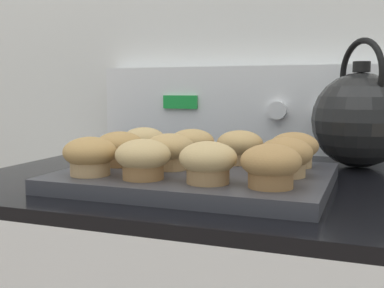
# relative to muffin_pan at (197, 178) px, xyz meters

# --- Properties ---
(wall_back) EXTENTS (8.00, 0.05, 2.40)m
(wall_back) POSITION_rel_muffin_pan_xyz_m (-0.02, 0.47, 0.28)
(wall_back) COLOR silver
(wall_back) RESTS_ON ground_plane
(control_panel) EXTENTS (0.75, 0.07, 0.20)m
(control_panel) POSITION_rel_muffin_pan_xyz_m (-0.02, 0.42, 0.09)
(control_panel) COLOR white
(control_panel) RESTS_ON stove_range
(muffin_pan) EXTENTS (0.40, 0.31, 0.02)m
(muffin_pan) POSITION_rel_muffin_pan_xyz_m (0.00, 0.00, 0.00)
(muffin_pan) COLOR #38383D
(muffin_pan) RESTS_ON stove_range
(muffin_r0_c0) EXTENTS (0.08, 0.08, 0.06)m
(muffin_r0_c0) POSITION_rel_muffin_pan_xyz_m (-0.13, -0.09, 0.04)
(muffin_r0_c0) COLOR tan
(muffin_r0_c0) RESTS_ON muffin_pan
(muffin_r0_c1) EXTENTS (0.08, 0.08, 0.06)m
(muffin_r0_c1) POSITION_rel_muffin_pan_xyz_m (-0.05, -0.09, 0.04)
(muffin_r0_c1) COLOR olive
(muffin_r0_c1) RESTS_ON muffin_pan
(muffin_r0_c2) EXTENTS (0.08, 0.08, 0.06)m
(muffin_r0_c2) POSITION_rel_muffin_pan_xyz_m (0.05, -0.09, 0.04)
(muffin_r0_c2) COLOR #A37A4C
(muffin_r0_c2) RESTS_ON muffin_pan
(muffin_r0_c3) EXTENTS (0.08, 0.08, 0.06)m
(muffin_r0_c3) POSITION_rel_muffin_pan_xyz_m (0.13, -0.09, 0.04)
(muffin_r0_c3) COLOR olive
(muffin_r0_c3) RESTS_ON muffin_pan
(muffin_r1_c0) EXTENTS (0.08, 0.08, 0.06)m
(muffin_r1_c0) POSITION_rel_muffin_pan_xyz_m (-0.14, 0.00, 0.04)
(muffin_r1_c0) COLOR olive
(muffin_r1_c0) RESTS_ON muffin_pan
(muffin_r1_c1) EXTENTS (0.08, 0.08, 0.06)m
(muffin_r1_c1) POSITION_rel_muffin_pan_xyz_m (-0.05, -0.00, 0.04)
(muffin_r1_c1) COLOR tan
(muffin_r1_c1) RESTS_ON muffin_pan
(muffin_r1_c3) EXTENTS (0.08, 0.08, 0.06)m
(muffin_r1_c3) POSITION_rel_muffin_pan_xyz_m (0.14, -0.00, 0.04)
(muffin_r1_c3) COLOR tan
(muffin_r1_c3) RESTS_ON muffin_pan
(muffin_r2_c0) EXTENTS (0.08, 0.08, 0.06)m
(muffin_r2_c0) POSITION_rel_muffin_pan_xyz_m (-0.14, 0.09, 0.04)
(muffin_r2_c0) COLOR tan
(muffin_r2_c0) RESTS_ON muffin_pan
(muffin_r2_c1) EXTENTS (0.08, 0.08, 0.06)m
(muffin_r2_c1) POSITION_rel_muffin_pan_xyz_m (-0.04, 0.09, 0.04)
(muffin_r2_c1) COLOR tan
(muffin_r2_c1) RESTS_ON muffin_pan
(muffin_r2_c2) EXTENTS (0.08, 0.08, 0.06)m
(muffin_r2_c2) POSITION_rel_muffin_pan_xyz_m (0.04, 0.09, 0.04)
(muffin_r2_c2) COLOR #A37A4C
(muffin_r2_c2) RESTS_ON muffin_pan
(muffin_r2_c3) EXTENTS (0.08, 0.08, 0.06)m
(muffin_r2_c3) POSITION_rel_muffin_pan_xyz_m (0.13, 0.09, 0.04)
(muffin_r2_c3) COLOR tan
(muffin_r2_c3) RESTS_ON muffin_pan
(tea_kettle) EXTENTS (0.18, 0.20, 0.24)m
(tea_kettle) POSITION_rel_muffin_pan_xyz_m (0.23, 0.27, 0.08)
(tea_kettle) COLOR black
(tea_kettle) RESTS_ON stove_range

